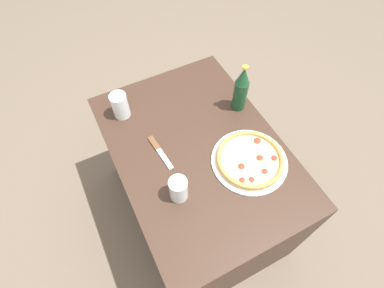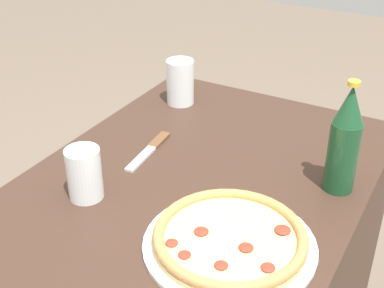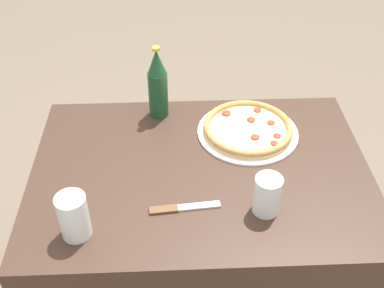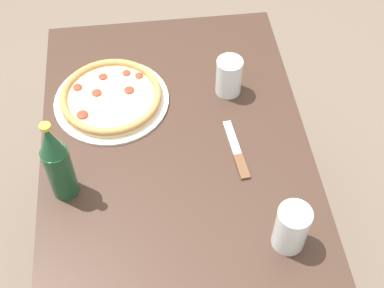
% 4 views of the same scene
% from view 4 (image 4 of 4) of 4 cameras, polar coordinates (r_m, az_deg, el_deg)
% --- Properties ---
extents(ground_plane, '(8.00, 8.00, 0.00)m').
position_cam_4_polar(ground_plane, '(2.06, -1.33, -12.00)').
color(ground_plane, '#6B5B4C').
extents(table, '(1.02, 0.72, 0.71)m').
position_cam_4_polar(table, '(1.74, -1.55, -6.88)').
color(table, '#3D281E').
rests_on(table, ground_plane).
extents(pizza_salami, '(0.33, 0.33, 0.04)m').
position_cam_4_polar(pizza_salami, '(1.55, -8.63, 4.95)').
color(pizza_salami, white).
rests_on(pizza_salami, table).
extents(glass_iced_tea, '(0.07, 0.07, 0.12)m').
position_cam_4_polar(glass_iced_tea, '(1.54, 3.94, 7.05)').
color(glass_iced_tea, white).
rests_on(glass_iced_tea, table).
extents(glass_lemonade, '(0.08, 0.08, 0.13)m').
position_cam_4_polar(glass_lemonade, '(1.25, 10.52, -8.88)').
color(glass_lemonade, white).
rests_on(glass_lemonade, table).
extents(beer_bottle, '(0.07, 0.07, 0.26)m').
position_cam_4_polar(beer_bottle, '(1.30, -14.20, -1.87)').
color(beer_bottle, '#194728').
rests_on(beer_bottle, table).
extents(knife, '(0.20, 0.04, 0.01)m').
position_cam_4_polar(knife, '(1.43, 4.80, -0.85)').
color(knife, brown).
rests_on(knife, table).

